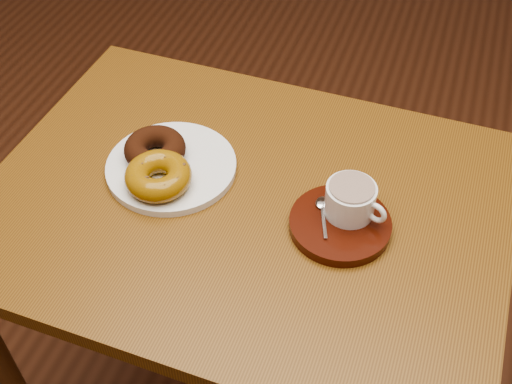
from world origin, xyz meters
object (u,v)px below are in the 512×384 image
(cafe_table, at_px, (246,247))
(saucer, at_px, (340,224))
(coffee_cup, at_px, (351,200))
(donut_plate, at_px, (171,167))

(cafe_table, distance_m, saucer, 0.22)
(cafe_table, height_order, coffee_cup, coffee_cup)
(donut_plate, relative_size, coffee_cup, 2.19)
(donut_plate, xyz_separation_m, coffee_cup, (0.32, -0.01, 0.04))
(saucer, bearing_deg, cafe_table, 175.11)
(saucer, height_order, coffee_cup, coffee_cup)
(cafe_table, height_order, saucer, saucer)
(donut_plate, relative_size, saucer, 1.39)
(donut_plate, distance_m, coffee_cup, 0.32)
(saucer, bearing_deg, donut_plate, 173.15)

